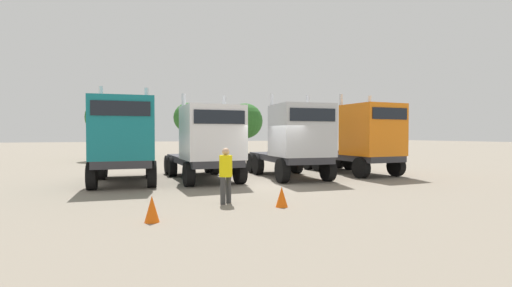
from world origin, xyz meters
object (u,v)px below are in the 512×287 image
at_px(semi_truck_orange, 364,139).
at_px(semi_truck_white, 208,143).
at_px(semi_truck_teal, 123,139).
at_px(semi_truck_silver, 296,141).
at_px(traffic_cone_near, 282,197).
at_px(visitor_in_hivis, 226,171).
at_px(traffic_cone_mid, 152,209).

bearing_deg(semi_truck_orange, semi_truck_white, -93.70).
relative_size(semi_truck_teal, semi_truck_silver, 0.97).
xyz_separation_m(semi_truck_teal, traffic_cone_near, (3.98, -6.78, -1.62)).
distance_m(visitor_in_hivis, traffic_cone_mid, 2.95).
relative_size(semi_truck_teal, visitor_in_hivis, 3.50).
height_order(semi_truck_teal, semi_truck_orange, semi_truck_orange).
distance_m(semi_truck_silver, traffic_cone_near, 6.97).
bearing_deg(semi_truck_teal, semi_truck_white, 89.67).
bearing_deg(semi_truck_silver, semi_truck_orange, 98.89).
bearing_deg(semi_truck_orange, semi_truck_teal, -94.52).
relative_size(semi_truck_silver, semi_truck_orange, 1.00).
xyz_separation_m(semi_truck_white, traffic_cone_mid, (-3.26, -6.92, -1.40)).
bearing_deg(traffic_cone_near, semi_truck_orange, 37.58).
bearing_deg(visitor_in_hivis, semi_truck_silver, -80.85).
xyz_separation_m(semi_truck_white, semi_truck_orange, (8.28, -0.43, 0.17)).
bearing_deg(visitor_in_hivis, traffic_cone_mid, 90.08).
relative_size(semi_truck_white, traffic_cone_near, 10.65).
distance_m(semi_truck_teal, semi_truck_silver, 7.66).
bearing_deg(semi_truck_teal, traffic_cone_near, 35.79).
xyz_separation_m(traffic_cone_near, traffic_cone_mid, (-3.72, -0.49, 0.03)).
relative_size(semi_truck_silver, traffic_cone_near, 10.33).
bearing_deg(semi_truck_silver, traffic_cone_near, -26.57).
relative_size(semi_truck_white, visitor_in_hivis, 3.70).
relative_size(semi_truck_orange, traffic_cone_mid, 9.48).
relative_size(visitor_in_hivis, traffic_cone_mid, 2.64).
distance_m(semi_truck_silver, semi_truck_orange, 4.20).
height_order(semi_truck_teal, visitor_in_hivis, semi_truck_teal).
xyz_separation_m(semi_truck_silver, traffic_cone_mid, (-7.34, -6.25, -1.50)).
relative_size(semi_truck_orange, visitor_in_hivis, 3.59).
relative_size(semi_truck_teal, semi_truck_orange, 0.97).
height_order(semi_truck_orange, traffic_cone_near, semi_truck_orange).
bearing_deg(visitor_in_hivis, semi_truck_teal, -8.92).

